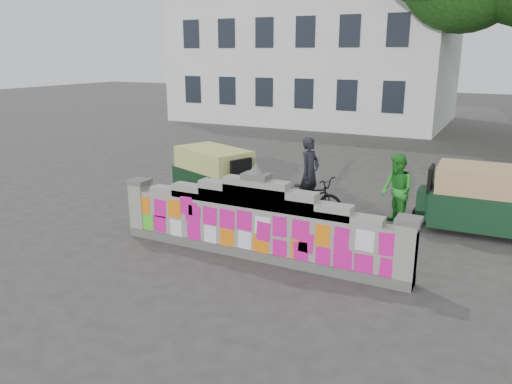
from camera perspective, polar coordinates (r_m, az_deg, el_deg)
ground at (r=10.53m, az=0.03°, el=-7.43°), size 100.00×100.00×0.00m
parapet_wall at (r=10.25m, az=0.01°, el=-3.59°), size 6.48×0.44×2.01m
building at (r=32.67m, az=6.94°, el=15.30°), size 16.00×10.00×8.90m
cyclist_bike at (r=13.09m, az=6.07°, el=-0.38°), size 2.15×1.14×1.07m
cyclist_rider at (r=12.99m, az=6.12°, el=1.20°), size 0.57×0.74×1.82m
pedestrian at (r=12.62m, az=15.78°, el=0.18°), size 1.08×1.10×1.79m
rickshaw_left at (r=14.17m, az=-4.68°, el=1.98°), size 2.85×2.10×1.54m
rickshaw_right at (r=12.86m, az=24.53°, el=-0.69°), size 2.89×1.41×1.59m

